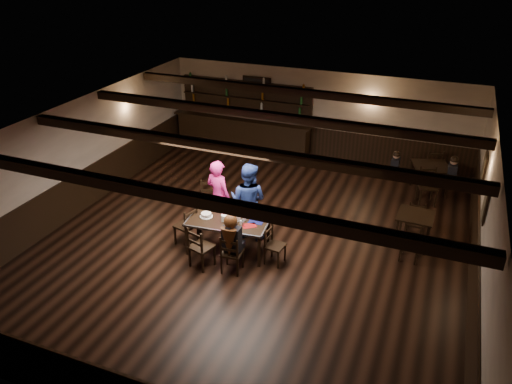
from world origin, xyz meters
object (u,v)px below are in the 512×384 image
at_px(woman_pink, 218,196).
at_px(bar_counter, 244,130).
at_px(dining_table, 228,224).
at_px(chair_near_right, 231,252).
at_px(chair_near_left, 199,245).
at_px(cake, 206,215).
at_px(man_blue, 248,200).

bearing_deg(woman_pink, bar_counter, -58.69).
bearing_deg(dining_table, chair_near_right, -61.63).
relative_size(chair_near_left, chair_near_right, 1.07).
relative_size(dining_table, bar_counter, 0.41).
height_order(woman_pink, cake, woman_pink).
distance_m(dining_table, chair_near_right, 0.81).
bearing_deg(bar_counter, man_blue, -65.81).
relative_size(woman_pink, man_blue, 0.99).
relative_size(woman_pink, cake, 6.28).
xyz_separation_m(woman_pink, man_blue, (0.70, 0.05, 0.01)).
distance_m(man_blue, cake, 1.01).
xyz_separation_m(chair_near_right, woman_pink, (-0.93, 1.42, 0.36)).
bearing_deg(man_blue, chair_near_left, 74.88).
height_order(chair_near_right, cake, chair_near_right).
bearing_deg(chair_near_right, woman_pink, 123.35).
bearing_deg(chair_near_left, chair_near_right, 6.01).
distance_m(chair_near_left, man_blue, 1.63).
distance_m(man_blue, bar_counter, 4.91).
xyz_separation_m(dining_table, man_blue, (0.14, 0.77, 0.20)).
height_order(man_blue, cake, man_blue).
bearing_deg(bar_counter, dining_table, -70.41).
relative_size(dining_table, man_blue, 1.01).
bearing_deg(chair_near_right, bar_counter, 110.68).
distance_m(woman_pink, cake, 0.74).
bearing_deg(cake, chair_near_right, -38.02).
distance_m(chair_near_right, woman_pink, 1.73).
height_order(chair_near_left, woman_pink, woman_pink).
xyz_separation_m(chair_near_left, man_blue, (0.44, 1.54, 0.34)).
height_order(dining_table, chair_near_left, chair_near_left).
bearing_deg(cake, woman_pink, 95.03).
bearing_deg(woman_pink, dining_table, 142.83).
xyz_separation_m(chair_near_left, bar_counter, (-1.57, 6.01, 0.19)).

